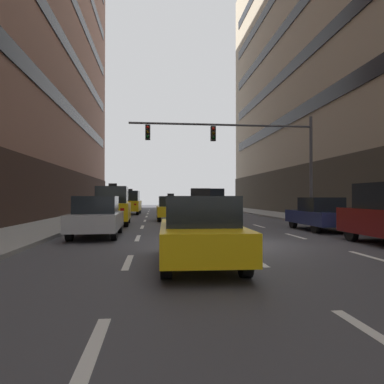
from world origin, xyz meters
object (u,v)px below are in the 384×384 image
(car_parked_2, at_px, (319,214))
(traffic_signal_0, at_px, (247,145))
(taxi_driving_3, at_px, (171,208))
(taxi_driving_1, at_px, (113,206))
(taxi_driving_0, at_px, (200,231))
(taxi_driving_4, at_px, (130,203))
(car_driving_2, at_px, (97,217))
(car_driving_5, at_px, (210,204))

(car_parked_2, bearing_deg, traffic_signal_0, 121.06)
(taxi_driving_3, bearing_deg, taxi_driving_1, -133.06)
(taxi_driving_0, relative_size, car_parked_2, 1.03)
(taxi_driving_1, xyz_separation_m, taxi_driving_4, (0.09, 12.68, -0.01))
(car_driving_2, bearing_deg, car_parked_2, 9.02)
(taxi_driving_0, bearing_deg, traffic_signal_0, 69.96)
(taxi_driving_0, relative_size, taxi_driving_4, 0.96)
(car_driving_2, height_order, car_parked_2, car_driving_2)
(taxi_driving_1, bearing_deg, taxi_driving_4, 89.59)
(car_driving_2, height_order, taxi_driving_4, taxi_driving_4)
(taxi_driving_3, height_order, car_parked_2, taxi_driving_3)
(taxi_driving_0, xyz_separation_m, car_driving_2, (-3.30, 6.23, 0.01))
(car_driving_2, relative_size, traffic_signal_0, 0.40)
(taxi_driving_3, xyz_separation_m, car_parked_2, (6.66, -7.92, -0.04))
(taxi_driving_1, xyz_separation_m, taxi_driving_3, (3.42, 3.66, -0.27))
(taxi_driving_1, distance_m, car_driving_2, 5.86)
(car_driving_2, distance_m, taxi_driving_3, 10.08)
(car_driving_2, xyz_separation_m, taxi_driving_4, (0.02, 18.53, 0.28))
(taxi_driving_0, height_order, traffic_signal_0, traffic_signal_0)
(taxi_driving_1, bearing_deg, car_driving_5, 43.08)
(taxi_driving_4, bearing_deg, taxi_driving_3, -69.74)
(car_parked_2, bearing_deg, taxi_driving_3, 130.04)
(car_driving_5, relative_size, traffic_signal_0, 0.43)
(car_parked_2, xyz_separation_m, traffic_signal_0, (-2.40, 3.98, 3.81))
(car_parked_2, bearing_deg, taxi_driving_1, 157.07)
(taxi_driving_4, distance_m, car_parked_2, 19.67)
(car_driving_2, height_order, taxi_driving_3, taxi_driving_3)
(car_driving_2, xyz_separation_m, taxi_driving_3, (3.35, 9.51, 0.01))
(taxi_driving_1, height_order, traffic_signal_0, traffic_signal_0)
(taxi_driving_0, bearing_deg, taxi_driving_1, 105.61)
(taxi_driving_0, height_order, car_driving_5, car_driving_5)
(car_parked_2, relative_size, traffic_signal_0, 0.39)
(car_driving_2, bearing_deg, car_driving_5, 61.71)
(taxi_driving_1, bearing_deg, car_driving_2, -89.32)
(car_driving_5, bearing_deg, taxi_driving_0, -99.72)
(taxi_driving_4, bearing_deg, taxi_driving_1, -90.41)
(car_driving_2, relative_size, taxi_driving_4, 0.97)
(taxi_driving_4, xyz_separation_m, car_driving_5, (6.39, -6.62, 0.02))
(car_driving_5, distance_m, car_parked_2, 10.94)
(taxi_driving_1, relative_size, taxi_driving_3, 1.03)
(taxi_driving_3, bearing_deg, traffic_signal_0, -42.76)
(taxi_driving_3, height_order, traffic_signal_0, traffic_signal_0)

